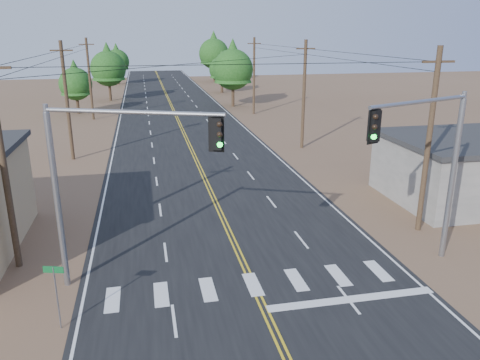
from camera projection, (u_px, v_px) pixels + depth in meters
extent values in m
cube|color=black|center=(195.00, 158.00, 41.11)|extent=(15.00, 200.00, 0.02)
cylinder|color=#4C3826|center=(3.00, 165.00, 20.76)|extent=(0.30, 0.30, 10.00)
cylinder|color=#4C3826|center=(67.00, 102.00, 39.42)|extent=(0.30, 0.30, 10.00)
cube|color=#4C3826|center=(61.00, 50.00, 38.15)|extent=(1.80, 0.12, 0.12)
cylinder|color=#4C3826|center=(90.00, 79.00, 58.09)|extent=(0.30, 0.30, 10.00)
cube|color=#4C3826|center=(86.00, 44.00, 56.82)|extent=(1.80, 0.12, 0.12)
cylinder|color=#4C3826|center=(428.00, 143.00, 24.85)|extent=(0.30, 0.30, 10.00)
cube|color=#4C3826|center=(439.00, 62.00, 23.58)|extent=(1.80, 0.12, 0.12)
cylinder|color=#4C3826|center=(304.00, 95.00, 43.51)|extent=(0.30, 0.30, 10.00)
cube|color=#4C3826|center=(306.00, 49.00, 42.24)|extent=(1.80, 0.12, 0.12)
cylinder|color=#4C3826|center=(254.00, 76.00, 62.18)|extent=(0.30, 0.30, 10.00)
cube|color=#4C3826|center=(254.00, 44.00, 60.91)|extent=(1.80, 0.12, 0.12)
cylinder|color=gray|center=(58.00, 204.00, 19.46)|extent=(0.26, 0.26, 7.63)
cylinder|color=gray|center=(46.00, 112.00, 18.30)|extent=(0.20, 0.20, 0.65)
cylinder|color=gray|center=(133.00, 112.00, 17.68)|extent=(6.73, 2.82, 0.17)
cube|color=black|center=(217.00, 134.00, 17.35)|extent=(0.48, 0.44, 1.20)
sphere|color=black|center=(220.00, 124.00, 17.08)|extent=(0.22, 0.22, 0.22)
sphere|color=black|center=(220.00, 135.00, 17.20)|extent=(0.22, 0.22, 0.22)
sphere|color=#0CE533|center=(220.00, 145.00, 17.31)|extent=(0.22, 0.22, 0.22)
cylinder|color=gray|center=(452.00, 181.00, 22.08)|extent=(0.27, 0.27, 7.78)
cylinder|color=gray|center=(464.00, 99.00, 20.91)|extent=(0.20, 0.20, 0.67)
cylinder|color=gray|center=(421.00, 102.00, 19.27)|extent=(5.75, 2.41, 0.18)
cube|color=black|center=(374.00, 126.00, 18.07)|extent=(0.48, 0.45, 1.22)
sphere|color=black|center=(376.00, 117.00, 17.76)|extent=(0.22, 0.22, 0.22)
sphere|color=black|center=(375.00, 127.00, 17.88)|extent=(0.22, 0.22, 0.22)
sphere|color=#0CE533|center=(374.00, 137.00, 18.00)|extent=(0.22, 0.22, 0.22)
cylinder|color=gray|center=(57.00, 298.00, 17.20)|extent=(0.06, 0.06, 2.56)
cube|color=#0D5B27|center=(53.00, 270.00, 16.84)|extent=(0.74, 0.24, 0.26)
cylinder|color=#3F2D1E|center=(78.00, 104.00, 63.43)|extent=(0.40, 0.40, 2.60)
cone|color=#1C4E16|center=(75.00, 77.00, 62.33)|extent=(4.05, 4.05, 4.63)
sphere|color=#1C4E16|center=(76.00, 84.00, 62.62)|extent=(4.34, 4.34, 4.34)
cylinder|color=#3F2D1E|center=(110.00, 90.00, 75.34)|extent=(0.41, 0.41, 3.32)
cone|color=#1C4E16|center=(107.00, 61.00, 73.95)|extent=(5.17, 5.17, 5.90)
sphere|color=#1C4E16|center=(108.00, 69.00, 74.31)|extent=(5.54, 5.54, 5.54)
cylinder|color=#3F2D1E|center=(118.00, 77.00, 99.55)|extent=(0.47, 0.47, 3.06)
cone|color=#1C4E16|center=(116.00, 56.00, 98.26)|extent=(4.77, 4.77, 5.45)
sphere|color=#1C4E16|center=(117.00, 62.00, 98.59)|extent=(5.11, 5.11, 5.11)
cylinder|color=#3F2D1E|center=(233.00, 94.00, 69.44)|extent=(0.45, 0.45, 3.54)
cone|color=#1C4E16|center=(233.00, 60.00, 67.95)|extent=(5.50, 5.50, 6.29)
sphere|color=#1C4E16|center=(233.00, 69.00, 68.34)|extent=(5.90, 5.90, 5.90)
cylinder|color=#3F2D1E|center=(222.00, 85.00, 85.40)|extent=(0.49, 0.49, 2.73)
cone|color=#1C4E16|center=(222.00, 64.00, 84.25)|extent=(4.25, 4.25, 4.86)
sphere|color=#1C4E16|center=(222.00, 69.00, 84.55)|extent=(4.55, 4.55, 4.55)
cylinder|color=#3F2D1E|center=(214.00, 73.00, 104.52)|extent=(0.47, 0.47, 3.96)
cone|color=#1C4E16|center=(214.00, 47.00, 102.86)|extent=(6.15, 6.15, 7.03)
sphere|color=#1C4E16|center=(214.00, 54.00, 103.29)|extent=(6.59, 6.59, 6.59)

